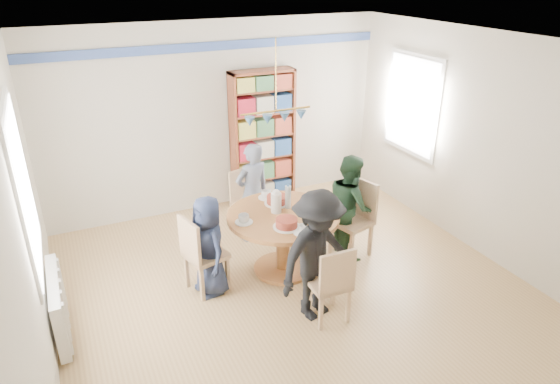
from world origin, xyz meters
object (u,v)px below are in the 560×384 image
person_left (209,246)px  dining_table (283,229)px  person_right (350,206)px  person_far (252,193)px  chair_far (247,199)px  person_near (317,256)px  chair_left (199,252)px  bookshelf (263,139)px  chair_near (332,282)px  radiator (58,306)px  chair_right (356,215)px

person_left → dining_table: bearing=82.4°
person_right → person_far: size_ratio=0.98×
person_far → chair_far: bearing=-101.4°
person_near → person_left: bearing=120.1°
chair_left → bookshelf: 2.53m
dining_table → chair_near: size_ratio=1.49×
radiator → chair_right: size_ratio=1.03×
dining_table → person_near: 0.91m
radiator → dining_table: bearing=3.0°
chair_right → chair_left: bearing=179.4°
chair_near → person_right: (0.89, 1.09, 0.17)m
chair_near → bookshelf: (0.54, 2.98, 0.51)m
chair_right → person_near: 1.37m
radiator → person_far: 2.65m
chair_near → person_left: bearing=132.6°
chair_far → person_left: bearing=-128.2°
chair_near → person_near: 0.29m
chair_left → person_left: size_ratio=0.80×
radiator → chair_left: size_ratio=1.08×
dining_table → chair_left: (-1.01, 0.00, -0.05)m
chair_near → person_near: person_near is taller
dining_table → chair_near: 1.07m
radiator → bookshelf: size_ratio=0.50×
person_left → person_near: 1.22m
chair_left → chair_right: 2.01m
chair_left → bookshelf: bearing=50.4°
chair_left → chair_far: (0.98, 1.07, -0.02)m
person_left → bookshelf: 2.48m
radiator → chair_left: chair_left is taller
chair_right → person_right: size_ratio=0.74×
chair_far → person_far: person_far is taller
person_left → radiator: bearing=-96.9°
bookshelf → chair_left: bearing=-129.6°
chair_near → person_left: person_left is taller
radiator → chair_near: (2.50, -0.94, 0.13)m
chair_far → person_right: 1.43m
person_right → person_near: (-0.97, -0.92, 0.05)m
radiator → person_far: bearing=22.0°
person_right → person_far: 1.26m
dining_table → person_near: bearing=-92.9°
chair_far → chair_right: bearing=-46.7°
chair_left → person_left: (0.10, -0.04, 0.07)m
chair_far → person_far: (-0.00, -0.22, 0.18)m
chair_right → person_right: (-0.07, 0.05, 0.12)m
person_left → person_far: 1.26m
bookshelf → chair_right: bearing=-77.6°
bookshelf → radiator: bearing=-146.1°
chair_right → bookshelf: (-0.43, 1.93, 0.45)m
chair_left → chair_far: size_ratio=1.04×
dining_table → chair_right: (1.00, -0.02, -0.02)m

